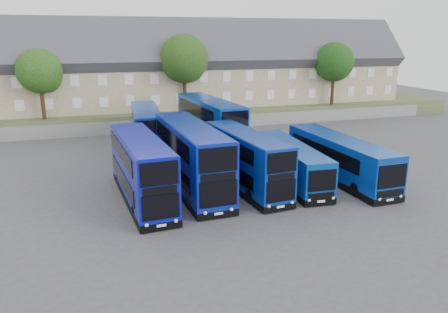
{
  "coord_description": "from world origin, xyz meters",
  "views": [
    {
      "loc": [
        -9.39,
        -26.33,
        10.84
      ],
      "look_at": [
        0.04,
        3.53,
        2.2
      ],
      "focal_mm": 35.0,
      "sensor_mm": 36.0,
      "label": 1
    }
  ],
  "objects_px": {
    "dd_front_left": "(142,170)",
    "coach_east_a": "(291,164)",
    "tree_mid": "(185,61)",
    "tree_far": "(345,58)",
    "dd_front_mid": "(192,159)",
    "tree_west": "(41,73)",
    "tree_east": "(335,64)"
  },
  "relations": [
    {
      "from": "tree_far",
      "to": "dd_front_mid",
      "type": "bearing_deg",
      "value": -136.75
    },
    {
      "from": "tree_far",
      "to": "tree_east",
      "type": "bearing_deg",
      "value": -130.6
    },
    {
      "from": "coach_east_a",
      "to": "tree_far",
      "type": "height_order",
      "value": "tree_far"
    },
    {
      "from": "tree_east",
      "to": "tree_west",
      "type": "bearing_deg",
      "value": -180.0
    },
    {
      "from": "dd_front_mid",
      "to": "coach_east_a",
      "type": "bearing_deg",
      "value": -6.94
    },
    {
      "from": "dd_front_mid",
      "to": "dd_front_left",
      "type": "bearing_deg",
      "value": -164.77
    },
    {
      "from": "dd_front_left",
      "to": "coach_east_a",
      "type": "xyz_separation_m",
      "value": [
        11.35,
        0.57,
        -0.68
      ]
    },
    {
      "from": "coach_east_a",
      "to": "tree_west",
      "type": "distance_m",
      "value": 29.91
    },
    {
      "from": "tree_east",
      "to": "tree_far",
      "type": "bearing_deg",
      "value": 49.4
    },
    {
      "from": "tree_east",
      "to": "coach_east_a",
      "type": "bearing_deg",
      "value": -127.21
    },
    {
      "from": "dd_front_left",
      "to": "coach_east_a",
      "type": "bearing_deg",
      "value": -0.98
    },
    {
      "from": "dd_front_left",
      "to": "tree_mid",
      "type": "height_order",
      "value": "tree_mid"
    },
    {
      "from": "dd_front_mid",
      "to": "tree_west",
      "type": "distance_m",
      "value": 25.06
    },
    {
      "from": "tree_mid",
      "to": "tree_far",
      "type": "distance_m",
      "value": 26.8
    },
    {
      "from": "dd_front_mid",
      "to": "tree_west",
      "type": "xyz_separation_m",
      "value": [
        -11.35,
        21.84,
        4.72
      ]
    },
    {
      "from": "tree_west",
      "to": "tree_east",
      "type": "height_order",
      "value": "tree_east"
    },
    {
      "from": "dd_front_left",
      "to": "tree_west",
      "type": "bearing_deg",
      "value": 104.43
    },
    {
      "from": "dd_front_left",
      "to": "tree_east",
      "type": "height_order",
      "value": "tree_east"
    },
    {
      "from": "dd_front_left",
      "to": "tree_mid",
      "type": "xyz_separation_m",
      "value": [
        8.39,
        23.52,
        5.94
      ]
    },
    {
      "from": "dd_front_left",
      "to": "tree_far",
      "type": "distance_m",
      "value": 45.99
    },
    {
      "from": "tree_west",
      "to": "tree_east",
      "type": "distance_m",
      "value": 36.0
    },
    {
      "from": "dd_front_mid",
      "to": "tree_far",
      "type": "relative_size",
      "value": 1.38
    },
    {
      "from": "tree_mid",
      "to": "tree_far",
      "type": "bearing_deg",
      "value": 14.04
    },
    {
      "from": "tree_west",
      "to": "dd_front_mid",
      "type": "bearing_deg",
      "value": -62.53
    },
    {
      "from": "tree_mid",
      "to": "tree_far",
      "type": "xyz_separation_m",
      "value": [
        26.0,
        6.5,
        -0.34
      ]
    },
    {
      "from": "tree_west",
      "to": "tree_far",
      "type": "distance_m",
      "value": 42.58
    },
    {
      "from": "dd_front_mid",
      "to": "tree_far",
      "type": "bearing_deg",
      "value": 40.93
    },
    {
      "from": "coach_east_a",
      "to": "tree_east",
      "type": "height_order",
      "value": "tree_east"
    },
    {
      "from": "tree_east",
      "to": "tree_mid",
      "type": "bearing_deg",
      "value": 178.57
    },
    {
      "from": "coach_east_a",
      "to": "tree_mid",
      "type": "distance_m",
      "value": 24.07
    },
    {
      "from": "dd_front_left",
      "to": "tree_east",
      "type": "bearing_deg",
      "value": 35.17
    },
    {
      "from": "dd_front_left",
      "to": "tree_far",
      "type": "height_order",
      "value": "tree_far"
    }
  ]
}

